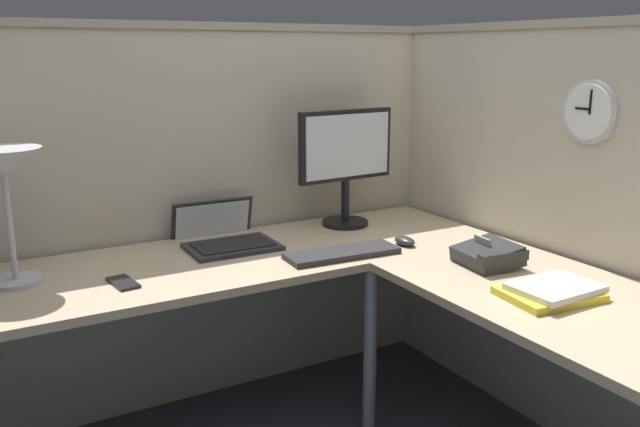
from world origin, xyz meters
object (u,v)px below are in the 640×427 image
at_px(monitor, 346,159).
at_px(laptop, 223,237).
at_px(computer_mouse, 405,241).
at_px(keyboard, 342,253).
at_px(office_phone, 489,256).
at_px(desk_lamp_dome, 4,174).
at_px(book_stack, 552,291).
at_px(wall_clock, 591,112).
at_px(cell_phone, 123,283).

xyz_separation_m(monitor, laptop, (-0.56, 0.01, -0.27)).
bearing_deg(laptop, computer_mouse, -32.66).
xyz_separation_m(laptop, keyboard, (0.31, -0.39, -0.01)).
relative_size(monitor, office_phone, 2.23).
bearing_deg(desk_lamp_dome, computer_mouse, -11.48).
xyz_separation_m(keyboard, book_stack, (0.33, -0.68, 0.01)).
distance_m(laptop, keyboard, 0.50).
bearing_deg(wall_clock, laptop, 140.71).
bearing_deg(monitor, office_phone, -79.29).
bearing_deg(cell_phone, wall_clock, -27.25).
bearing_deg(monitor, wall_clock, -60.63).
xyz_separation_m(cell_phone, wall_clock, (1.50, -0.56, 0.53)).
distance_m(monitor, computer_mouse, 0.47).
height_order(laptop, wall_clock, wall_clock).
bearing_deg(desk_lamp_dome, monitor, 4.23).
bearing_deg(office_phone, laptop, 133.42).
bearing_deg(laptop, monitor, -0.97).
distance_m(book_stack, wall_clock, 0.68).
relative_size(cell_phone, office_phone, 0.64).
bearing_deg(computer_mouse, laptop, 147.34).
height_order(keyboard, cell_phone, keyboard).
bearing_deg(book_stack, desk_lamp_dome, 145.73).
bearing_deg(cell_phone, office_phone, -28.05).
height_order(keyboard, desk_lamp_dome, desk_lamp_dome).
bearing_deg(office_phone, book_stack, -99.32).
relative_size(monitor, laptop, 1.29).
bearing_deg(desk_lamp_dome, cell_phone, -31.02).
distance_m(monitor, keyboard, 0.53).
bearing_deg(office_phone, keyboard, 137.57).
bearing_deg(cell_phone, desk_lamp_dome, 142.13).
xyz_separation_m(laptop, computer_mouse, (0.60, -0.39, -0.01)).
distance_m(desk_lamp_dome, office_phone, 1.63).
height_order(cell_phone, office_phone, office_phone).
distance_m(computer_mouse, desk_lamp_dome, 1.44).
height_order(office_phone, wall_clock, wall_clock).
height_order(laptop, office_phone, laptop).
xyz_separation_m(monitor, wall_clock, (0.47, -0.84, 0.24)).
distance_m(keyboard, desk_lamp_dome, 1.17).
relative_size(book_stack, wall_clock, 1.37).
xyz_separation_m(keyboard, desk_lamp_dome, (-1.08, 0.28, 0.35)).
xyz_separation_m(office_phone, wall_clock, (0.33, -0.11, 0.50)).
distance_m(office_phone, book_stack, 0.33).
xyz_separation_m(monitor, keyboard, (-0.25, -0.38, -0.28)).
bearing_deg(book_stack, office_phone, 80.68).
bearing_deg(wall_clock, office_phone, 162.49).
height_order(laptop, computer_mouse, laptop).
distance_m(monitor, book_stack, 1.10).
height_order(laptop, desk_lamp_dome, desk_lamp_dome).
height_order(cell_phone, book_stack, book_stack).
distance_m(laptop, wall_clock, 1.43).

